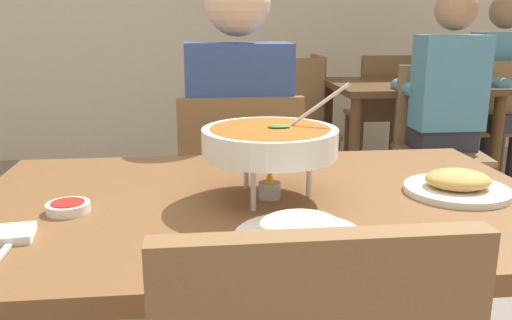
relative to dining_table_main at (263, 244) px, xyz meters
name	(u,v)px	position (x,y,z in m)	size (l,w,h in m)	color
dining_table_main	(263,244)	(0.00, 0.00, 0.00)	(1.30, 0.83, 0.75)	brown
chair_diner_main	(239,200)	(0.00, 0.70, -0.13)	(0.44, 0.44, 0.90)	brown
diner_main	(238,135)	(0.00, 0.74, 0.10)	(0.40, 0.45, 1.31)	#2D2D38
curry_bowl	(270,142)	(0.01, 0.00, 0.24)	(0.33, 0.30, 0.26)	silver
rice_plate	(300,232)	(0.03, -0.26, 0.13)	(0.24, 0.24, 0.06)	white
appetizer_plate	(457,185)	(0.45, -0.01, 0.13)	(0.24, 0.24, 0.06)	white
sauce_dish	(68,207)	(-0.42, -0.05, 0.12)	(0.09, 0.09, 0.02)	white
spoon_utensil	(7,248)	(-0.48, -0.23, 0.12)	(0.01, 0.17, 0.01)	silver
dining_table_far	(407,104)	(1.22, 2.19, -0.02)	(1.00, 0.80, 0.75)	#51331C
chair_bg_left	(436,137)	(1.19, 1.67, -0.13)	(0.49, 0.49, 0.90)	brown
chair_bg_middle	(498,120)	(1.82, 2.13, -0.13)	(0.48, 0.48, 0.90)	brown
chair_bg_right	(383,107)	(1.25, 2.75, -0.13)	(0.45, 0.45, 0.90)	brown
chair_bg_corner	(297,119)	(0.51, 2.31, -0.13)	(0.46, 0.46, 0.90)	brown
chair_bg_window	(303,109)	(0.63, 2.72, -0.13)	(0.45, 0.45, 0.90)	brown
patron_bg_left	(445,96)	(1.21, 1.64, 0.10)	(0.40, 0.45, 1.31)	#2D2D38
patron_bg_middle	(502,83)	(1.85, 2.17, 0.10)	(0.40, 0.45, 1.31)	#2D2D38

